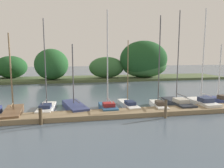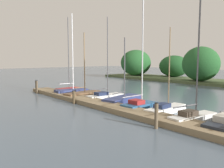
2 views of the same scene
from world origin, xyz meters
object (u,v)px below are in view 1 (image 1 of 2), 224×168
(sailboat_6, at_px, (128,104))
(sailboat_8, at_px, (177,102))
(sailboat_5, at_px, (108,106))
(sailboat_9, at_px, (202,102))
(sailboat_7, at_px, (158,104))
(sailboat_10, at_px, (219,100))
(sailboat_4, at_px, (74,106))
(sailboat_2, at_px, (13,111))
(mooring_piling_1, at_px, (41,116))
(sailboat_3, at_px, (47,107))
(mooring_piling_2, at_px, (166,109))

(sailboat_6, relative_size, sailboat_8, 0.70)
(sailboat_5, height_order, sailboat_9, sailboat_9)
(sailboat_7, distance_m, sailboat_10, 6.41)
(sailboat_4, distance_m, sailboat_10, 13.57)
(sailboat_2, xyz_separation_m, sailboat_8, (13.77, 0.40, 0.03))
(sailboat_4, height_order, sailboat_7, sailboat_7)
(sailboat_7, height_order, sailboat_8, sailboat_8)
(mooring_piling_1, bearing_deg, sailboat_3, 89.86)
(sailboat_4, height_order, sailboat_6, sailboat_6)
(sailboat_2, bearing_deg, sailboat_8, -95.03)
(sailboat_8, bearing_deg, sailboat_3, 86.57)
(sailboat_3, xyz_separation_m, sailboat_6, (6.92, -0.14, -0.04))
(sailboat_7, bearing_deg, sailboat_5, 96.49)
(sailboat_3, bearing_deg, sailboat_7, -92.45)
(sailboat_4, relative_size, sailboat_9, 0.65)
(sailboat_2, bearing_deg, sailboat_4, -84.30)
(sailboat_3, bearing_deg, sailboat_4, -83.61)
(sailboat_3, height_order, mooring_piling_2, sailboat_3)
(sailboat_5, xyz_separation_m, sailboat_7, (4.42, -0.16, -0.01))
(sailboat_2, relative_size, sailboat_4, 1.13)
(sailboat_7, bearing_deg, sailboat_8, -69.34)
(sailboat_2, height_order, sailboat_8, sailboat_8)
(sailboat_3, relative_size, sailboat_6, 1.28)
(mooring_piling_1, bearing_deg, sailboat_5, 28.11)
(sailboat_5, bearing_deg, sailboat_4, 71.68)
(sailboat_6, bearing_deg, sailboat_2, 91.76)
(sailboat_6, xyz_separation_m, mooring_piling_2, (1.90, -3.51, 0.42))
(sailboat_3, bearing_deg, mooring_piling_1, -177.08)
(sailboat_6, height_order, sailboat_10, sailboat_6)
(sailboat_10, bearing_deg, sailboat_9, 96.63)
(sailboat_7, bearing_deg, mooring_piling_1, 113.50)
(sailboat_7, distance_m, sailboat_9, 4.04)
(sailboat_5, bearing_deg, sailboat_9, -92.98)
(sailboat_9, bearing_deg, sailboat_4, 83.76)
(sailboat_4, xyz_separation_m, mooring_piling_2, (6.57, -3.78, 0.41))
(sailboat_9, distance_m, mooring_piling_1, 13.67)
(sailboat_7, bearing_deg, sailboat_3, 93.02)
(sailboat_5, xyz_separation_m, sailboat_9, (8.45, -0.35, 0.01))
(sailboat_3, distance_m, sailboat_8, 11.42)
(sailboat_6, bearing_deg, sailboat_10, -93.85)
(sailboat_2, height_order, sailboat_5, sailboat_5)
(sailboat_10, bearing_deg, sailboat_5, 80.32)
(sailboat_6, relative_size, sailboat_9, 0.69)
(sailboat_2, bearing_deg, sailboat_6, -92.13)
(sailboat_3, height_order, sailboat_9, sailboat_9)
(sailboat_9, bearing_deg, sailboat_3, 85.35)
(sailboat_7, xyz_separation_m, mooring_piling_1, (-9.43, -2.52, 0.15))
(sailboat_8, bearing_deg, mooring_piling_2, 139.66)
(sailboat_2, xyz_separation_m, sailboat_4, (4.60, 1.01, -0.03))
(sailboat_8, relative_size, mooring_piling_2, 5.93)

